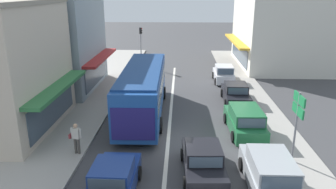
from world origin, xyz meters
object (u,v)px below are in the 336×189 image
object	(u,v)px
city_bus	(143,88)
sedan_adjacent_lane_trail	(113,182)
directional_road_sign	(298,111)
parked_wagon_kerb_front	(269,173)
parked_hatchback_kerb_rear	(224,74)
parked_wagon_kerb_second	(245,121)
parked_sedan_kerb_third	(236,94)
traffic_light_downstreet	(141,40)
sedan_behind_bus_near	(203,161)
pedestrian_with_handbag_near	(76,137)

from	to	relation	value
city_bus	sedan_adjacent_lane_trail	distance (m)	9.33
city_bus	sedan_adjacent_lane_trail	size ratio (longest dim) A/B	2.58
directional_road_sign	parked_wagon_kerb_front	bearing A→B (deg)	-127.41
parked_hatchback_kerb_rear	parked_wagon_kerb_second	bearing A→B (deg)	-90.71
parked_sedan_kerb_third	parked_hatchback_kerb_rear	bearing A→B (deg)	91.84
sedan_adjacent_lane_trail	parked_sedan_kerb_third	size ratio (longest dim) A/B	1.00
city_bus	parked_hatchback_kerb_rear	distance (m)	10.77
city_bus	traffic_light_downstreet	xyz separation A→B (m)	(-1.91, 14.93, 0.97)
city_bus	sedan_behind_bus_near	bearing A→B (deg)	-64.61
directional_road_sign	pedestrian_with_handbag_near	xyz separation A→B (m)	(-10.66, 0.31, -1.64)
parked_wagon_kerb_second	pedestrian_with_handbag_near	bearing A→B (deg)	-160.28
sedan_behind_bus_near	parked_wagon_kerb_second	xyz separation A→B (m)	(2.74, 4.73, 0.08)
sedan_behind_bus_near	city_bus	bearing A→B (deg)	115.39
parked_sedan_kerb_third	pedestrian_with_handbag_near	bearing A→B (deg)	-136.88
parked_wagon_kerb_front	directional_road_sign	xyz separation A→B (m)	(1.68, 2.20, 1.96)
sedan_adjacent_lane_trail	traffic_light_downstreet	xyz separation A→B (m)	(-1.70, 24.18, 2.19)
sedan_adjacent_lane_trail	pedestrian_with_handbag_near	world-z (taller)	pedestrian_with_handbag_near
parked_wagon_kerb_second	directional_road_sign	bearing A→B (deg)	-64.82
parked_wagon_kerb_front	pedestrian_with_handbag_near	size ratio (longest dim) A/B	2.77
sedan_adjacent_lane_trail	parked_wagon_kerb_front	bearing A→B (deg)	7.04
pedestrian_with_handbag_near	traffic_light_downstreet	bearing A→B (deg)	87.78
parked_wagon_kerb_second	traffic_light_downstreet	bearing A→B (deg)	114.88
parked_hatchback_kerb_rear	traffic_light_downstreet	bearing A→B (deg)	142.63
sedan_behind_bus_near	parked_sedan_kerb_third	xyz separation A→B (m)	(3.07, 10.23, 0.00)
sedan_behind_bus_near	directional_road_sign	xyz separation A→B (m)	(4.40, 1.20, 2.04)
parked_wagon_kerb_second	pedestrian_with_handbag_near	xyz separation A→B (m)	(-9.00, -3.22, 0.32)
sedan_adjacent_lane_trail	parked_sedan_kerb_third	distance (m)	13.83
parked_sedan_kerb_third	parked_wagon_kerb_second	bearing A→B (deg)	-93.40
sedan_behind_bus_near	parked_hatchback_kerb_rear	distance (m)	16.28
city_bus	parked_hatchback_kerb_rear	size ratio (longest dim) A/B	2.94
sedan_behind_bus_near	parked_hatchback_kerb_rear	world-z (taller)	parked_hatchback_kerb_rear
parked_wagon_kerb_second	traffic_light_downstreet	world-z (taller)	traffic_light_downstreet
sedan_behind_bus_near	pedestrian_with_handbag_near	size ratio (longest dim) A/B	2.62
city_bus	parked_hatchback_kerb_rear	bearing A→B (deg)	53.19
sedan_adjacent_lane_trail	sedan_behind_bus_near	world-z (taller)	same
parked_hatchback_kerb_rear	pedestrian_with_handbag_near	distance (m)	17.16
parked_wagon_kerb_second	parked_sedan_kerb_third	distance (m)	5.52
pedestrian_with_handbag_near	sedan_adjacent_lane_trail	bearing A→B (deg)	-52.74
parked_wagon_kerb_second	parked_hatchback_kerb_rear	size ratio (longest dim) A/B	1.23
city_bus	parked_sedan_kerb_third	bearing A→B (deg)	22.86
parked_wagon_kerb_front	pedestrian_with_handbag_near	world-z (taller)	pedestrian_with_handbag_near
parked_wagon_kerb_front	pedestrian_with_handbag_near	xyz separation A→B (m)	(-8.97, 2.51, 0.32)
sedan_adjacent_lane_trail	parked_wagon_kerb_second	xyz separation A→B (m)	(6.48, 6.53, 0.08)
parked_wagon_kerb_front	parked_sedan_kerb_third	size ratio (longest dim) A/B	1.07
sedan_adjacent_lane_trail	traffic_light_downstreet	size ratio (longest dim) A/B	1.01
parked_wagon_kerb_front	parked_sedan_kerb_third	world-z (taller)	parked_wagon_kerb_front
parked_hatchback_kerb_rear	traffic_light_downstreet	size ratio (longest dim) A/B	0.88
sedan_adjacent_lane_trail	traffic_light_downstreet	distance (m)	24.34
sedan_adjacent_lane_trail	directional_road_sign	xyz separation A→B (m)	(8.14, 3.00, 2.04)
city_bus	parked_sedan_kerb_third	xyz separation A→B (m)	(6.60, 2.78, -1.22)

